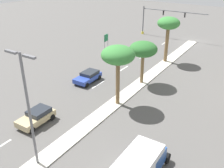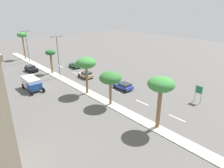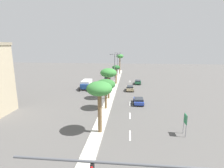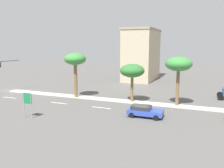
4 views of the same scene
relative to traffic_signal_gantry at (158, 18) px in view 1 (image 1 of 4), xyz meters
name	(u,v)px [view 1 (image 1 of 4)]	position (x,y,z in m)	size (l,w,h in m)	color
ground_plane	(118,101)	(-8.21, 29.68, -3.91)	(160.00, 160.00, 0.00)	#565451
median_curb	(71,138)	(-8.21, 38.12, -3.85)	(1.80, 75.99, 0.12)	beige
lane_stripe_rear	(164,43)	(-3.62, 4.13, -3.91)	(0.20, 2.80, 0.01)	silver
lane_stripe_leading	(143,56)	(-3.62, 13.77, -3.91)	(0.20, 2.80, 0.01)	silver
lane_stripe_near	(123,69)	(-3.62, 20.73, -3.91)	(0.20, 2.80, 0.01)	silver
lane_stripe_far	(98,85)	(-3.62, 27.35, -3.91)	(0.20, 2.80, 0.01)	silver
traffic_signal_gantry	(158,18)	(0.00, 0.00, 0.00)	(14.21, 0.53, 6.22)	#515459
directional_road_sign	(106,39)	(3.73, 14.52, -1.81)	(0.10, 1.23, 3.02)	gray
palm_tree_trailing	(169,25)	(-7.83, 14.23, 2.23)	(3.51, 3.51, 7.22)	brown
palm_tree_rear	(143,50)	(-8.27, 23.71, 0.84)	(3.66, 3.66, 5.71)	brown
palm_tree_far	(118,56)	(-8.50, 30.33, 1.97)	(3.68, 3.68, 6.90)	brown
street_lamp_outboard	(28,103)	(-8.11, 42.15, 1.78)	(2.90, 0.24, 9.48)	slate
sedan_blue_right	(88,76)	(-1.85, 27.25, -3.18)	(2.15, 4.19, 1.35)	#2D47AD
sedan_tan_near	(37,117)	(-3.61, 38.09, -3.15)	(2.06, 3.90, 1.42)	tan
box_truck	(140,165)	(-15.81, 38.99, -2.60)	(2.59, 5.93, 2.38)	#234C99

